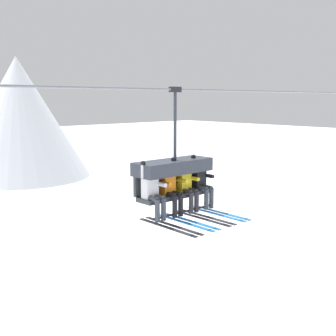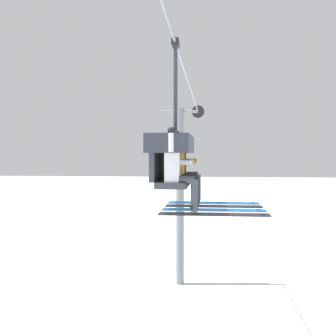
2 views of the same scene
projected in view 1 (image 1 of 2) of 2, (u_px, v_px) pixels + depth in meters
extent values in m
cone|color=white|center=(19.00, 118.00, 40.44)|extent=(13.16, 13.16, 11.56)
cylinder|color=slate|center=(247.00, 91.00, 10.93)|extent=(20.12, 0.05, 0.05)
cube|color=#33383D|center=(175.00, 195.00, 9.62)|extent=(1.90, 0.48, 0.10)
cube|color=#33383D|center=(167.00, 181.00, 9.78)|extent=(1.90, 0.08, 0.45)
cube|color=#2D333D|center=(173.00, 167.00, 9.56)|extent=(1.94, 0.68, 0.30)
cylinder|color=black|center=(185.00, 212.00, 9.44)|extent=(1.90, 0.04, 0.04)
cylinder|color=#2D333D|center=(175.00, 126.00, 9.37)|extent=(0.07, 0.07, 1.52)
cube|color=black|center=(175.00, 89.00, 9.24)|extent=(0.28, 0.12, 0.12)
cube|color=silver|center=(150.00, 186.00, 9.05)|extent=(0.32, 0.22, 0.52)
sphere|color=maroon|center=(150.00, 170.00, 8.99)|extent=(0.22, 0.22, 0.22)
ellipsoid|color=black|center=(153.00, 170.00, 8.92)|extent=(0.17, 0.04, 0.08)
cylinder|color=#3D424C|center=(152.00, 198.00, 8.90)|extent=(0.11, 0.34, 0.11)
cylinder|color=#3D424C|center=(158.00, 197.00, 9.02)|extent=(0.11, 0.34, 0.11)
cylinder|color=#3D424C|center=(157.00, 211.00, 8.82)|extent=(0.11, 0.11, 0.48)
cylinder|color=#3D424C|center=(163.00, 209.00, 8.94)|extent=(0.11, 0.11, 0.48)
cube|color=#232328|center=(167.00, 227.00, 8.65)|extent=(0.09, 1.70, 0.02)
cube|color=#232328|center=(173.00, 226.00, 8.77)|extent=(0.09, 1.70, 0.02)
cylinder|color=silver|center=(143.00, 171.00, 8.87)|extent=(0.09, 0.09, 0.30)
sphere|color=black|center=(143.00, 163.00, 8.84)|extent=(0.11, 0.11, 0.11)
cylinder|color=silver|center=(161.00, 184.00, 9.06)|extent=(0.09, 0.30, 0.09)
cube|color=orange|center=(167.00, 183.00, 9.39)|extent=(0.32, 0.22, 0.52)
sphere|color=#284C93|center=(167.00, 167.00, 9.33)|extent=(0.22, 0.22, 0.22)
ellipsoid|color=black|center=(170.00, 168.00, 9.25)|extent=(0.17, 0.04, 0.08)
cylinder|color=black|center=(170.00, 195.00, 9.24)|extent=(0.11, 0.34, 0.11)
cylinder|color=black|center=(175.00, 193.00, 9.36)|extent=(0.11, 0.34, 0.11)
cylinder|color=black|center=(175.00, 207.00, 9.15)|extent=(0.11, 0.11, 0.48)
cylinder|color=black|center=(181.00, 205.00, 9.27)|extent=(0.11, 0.11, 0.48)
cube|color=#1E6BB2|center=(184.00, 222.00, 8.98)|extent=(0.09, 1.70, 0.02)
cube|color=#1E6BB2|center=(190.00, 221.00, 9.10)|extent=(0.09, 1.70, 0.02)
cylinder|color=orange|center=(166.00, 184.00, 9.15)|extent=(0.09, 0.30, 0.09)
cylinder|color=orange|center=(173.00, 167.00, 9.45)|extent=(0.09, 0.09, 0.30)
sphere|color=black|center=(173.00, 159.00, 9.43)|extent=(0.11, 0.11, 0.11)
cube|color=yellow|center=(183.00, 180.00, 9.72)|extent=(0.32, 0.22, 0.52)
sphere|color=black|center=(184.00, 165.00, 9.67)|extent=(0.22, 0.22, 0.22)
ellipsoid|color=black|center=(187.00, 165.00, 9.59)|extent=(0.17, 0.04, 0.08)
cylinder|color=#2D2D33|center=(186.00, 191.00, 9.58)|extent=(0.11, 0.34, 0.11)
cylinder|color=#2D2D33|center=(191.00, 190.00, 9.69)|extent=(0.11, 0.34, 0.11)
cylinder|color=#2D2D33|center=(191.00, 203.00, 9.49)|extent=(0.11, 0.11, 0.48)
cylinder|color=#2D2D33|center=(197.00, 202.00, 9.61)|extent=(0.11, 0.11, 0.48)
cube|color=#232328|center=(201.00, 218.00, 9.32)|extent=(0.09, 1.70, 0.02)
cube|color=#232328|center=(206.00, 217.00, 9.44)|extent=(0.09, 1.70, 0.02)
cylinder|color=yellow|center=(182.00, 181.00, 9.48)|extent=(0.09, 0.30, 0.09)
cylinder|color=yellow|center=(194.00, 178.00, 9.73)|extent=(0.09, 0.30, 0.09)
cube|color=black|center=(199.00, 178.00, 10.06)|extent=(0.32, 0.22, 0.52)
sphere|color=silver|center=(199.00, 163.00, 10.00)|extent=(0.22, 0.22, 0.22)
ellipsoid|color=black|center=(202.00, 163.00, 9.93)|extent=(0.17, 0.04, 0.08)
cylinder|color=#3D424C|center=(201.00, 188.00, 9.91)|extent=(0.11, 0.34, 0.11)
cylinder|color=#3D424C|center=(206.00, 187.00, 10.03)|extent=(0.11, 0.34, 0.11)
cylinder|color=#3D424C|center=(206.00, 199.00, 9.83)|extent=(0.11, 0.11, 0.48)
cylinder|color=#3D424C|center=(211.00, 198.00, 9.94)|extent=(0.11, 0.11, 0.48)
cube|color=#1E6BB2|center=(216.00, 214.00, 9.66)|extent=(0.09, 1.70, 0.02)
cube|color=#1E6BB2|center=(221.00, 213.00, 9.77)|extent=(0.09, 1.70, 0.02)
cylinder|color=black|center=(193.00, 164.00, 9.88)|extent=(0.09, 0.09, 0.30)
sphere|color=black|center=(193.00, 157.00, 9.85)|extent=(0.11, 0.11, 0.11)
cylinder|color=black|center=(209.00, 176.00, 10.07)|extent=(0.09, 0.30, 0.09)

